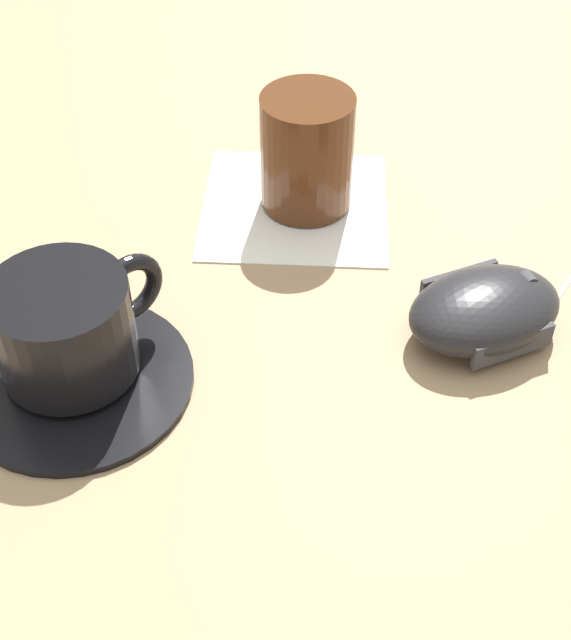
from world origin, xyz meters
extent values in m
plane|color=#9E7F5B|center=(0.00, 0.00, 0.00)|extent=(3.00, 3.00, 0.00)
cylinder|color=black|center=(0.13, -0.07, 0.00)|extent=(0.14, 0.14, 0.01)
cylinder|color=black|center=(0.13, -0.07, 0.04)|extent=(0.08, 0.08, 0.06)
torus|color=black|center=(0.09, -0.05, 0.04)|extent=(0.05, 0.03, 0.05)
ellipsoid|color=black|center=(0.00, 0.14, 0.02)|extent=(0.12, 0.12, 0.04)
cylinder|color=#38383D|center=(-0.02, 0.16, 0.03)|extent=(0.01, 0.01, 0.01)
cube|color=#38383D|center=(-0.03, 0.12, 0.01)|extent=(0.04, 0.04, 0.02)
cube|color=#38383D|center=(0.02, 0.16, 0.01)|extent=(0.04, 0.04, 0.02)
cylinder|color=white|center=(-0.06, 0.18, 0.00)|extent=(0.05, 0.01, 0.00)
sphere|color=white|center=(-0.04, 0.18, 0.00)|extent=(0.00, 0.00, 0.00)
cube|color=silver|center=(-0.08, -0.01, 0.00)|extent=(0.17, 0.17, 0.00)
cylinder|color=#4C2814|center=(-0.08, -0.01, 0.04)|extent=(0.07, 0.07, 0.08)
camera|label=1|loc=(0.41, 0.18, 0.39)|focal=50.00mm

